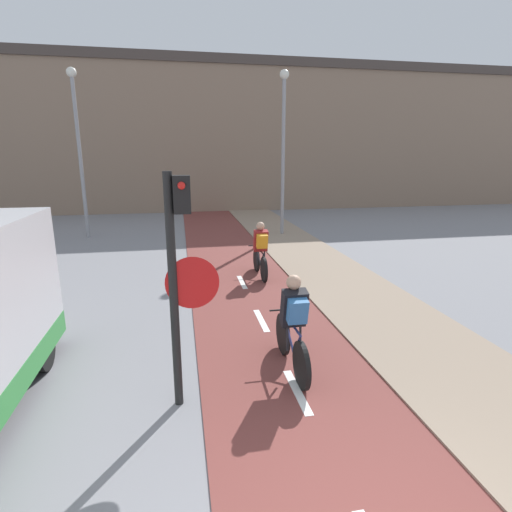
{
  "coord_description": "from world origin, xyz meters",
  "views": [
    {
      "loc": [
        -1.48,
        -1.71,
        3.2
      ],
      "look_at": [
        0.0,
        6.06,
        1.2
      ],
      "focal_mm": 28.0,
      "sensor_mm": 36.0,
      "label": 1
    }
  ],
  "objects_px": {
    "cyclist_near": "(293,327)",
    "street_lamp_far": "(78,136)",
    "traffic_light_pole": "(179,267)",
    "cyclist_far": "(261,251)",
    "street_lamp_sidewalk": "(283,136)"
  },
  "relations": [
    {
      "from": "cyclist_far",
      "to": "cyclist_near",
      "type": "bearing_deg",
      "value": -95.69
    },
    {
      "from": "street_lamp_far",
      "to": "cyclist_far",
      "type": "bearing_deg",
      "value": -48.91
    },
    {
      "from": "cyclist_near",
      "to": "cyclist_far",
      "type": "bearing_deg",
      "value": 84.31
    },
    {
      "from": "traffic_light_pole",
      "to": "cyclist_far",
      "type": "relative_size",
      "value": 1.79
    },
    {
      "from": "street_lamp_sidewalk",
      "to": "cyclist_far",
      "type": "bearing_deg",
      "value": -109.85
    },
    {
      "from": "traffic_light_pole",
      "to": "cyclist_near",
      "type": "xyz_separation_m",
      "value": [
        1.61,
        0.52,
        -1.16
      ]
    },
    {
      "from": "street_lamp_far",
      "to": "cyclist_far",
      "type": "distance_m",
      "value": 9.27
    },
    {
      "from": "cyclist_far",
      "to": "street_lamp_far",
      "type": "bearing_deg",
      "value": 131.09
    },
    {
      "from": "traffic_light_pole",
      "to": "street_lamp_sidewalk",
      "type": "height_order",
      "value": "street_lamp_sidewalk"
    },
    {
      "from": "street_lamp_far",
      "to": "street_lamp_sidewalk",
      "type": "distance_m",
      "value": 7.83
    },
    {
      "from": "traffic_light_pole",
      "to": "street_lamp_sidewalk",
      "type": "bearing_deg",
      "value": 69.41
    },
    {
      "from": "traffic_light_pole",
      "to": "cyclist_far",
      "type": "height_order",
      "value": "traffic_light_pole"
    },
    {
      "from": "cyclist_far",
      "to": "street_lamp_sidewalk",
      "type": "bearing_deg",
      "value": 70.15
    },
    {
      "from": "cyclist_near",
      "to": "street_lamp_far",
      "type": "bearing_deg",
      "value": 114.7
    },
    {
      "from": "street_lamp_far",
      "to": "cyclist_far",
      "type": "xyz_separation_m",
      "value": [
        5.72,
        -6.56,
        -3.18
      ]
    }
  ]
}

